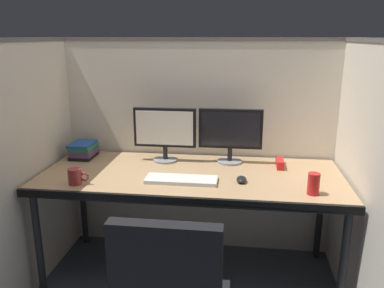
% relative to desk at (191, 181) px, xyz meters
% --- Properties ---
extents(cubicle_partition_rear, '(2.21, 0.06, 1.57)m').
position_rel_desk_xyz_m(cubicle_partition_rear, '(0.00, 0.46, 0.10)').
color(cubicle_partition_rear, beige).
rests_on(cubicle_partition_rear, ground).
extents(cubicle_partition_left, '(0.06, 1.41, 1.57)m').
position_rel_desk_xyz_m(cubicle_partition_left, '(-0.99, -0.09, 0.10)').
color(cubicle_partition_left, beige).
rests_on(cubicle_partition_left, ground).
extents(cubicle_partition_right, '(0.06, 1.41, 1.57)m').
position_rel_desk_xyz_m(cubicle_partition_right, '(0.99, -0.09, 0.10)').
color(cubicle_partition_right, beige).
rests_on(cubicle_partition_right, ground).
extents(desk, '(1.90, 0.80, 0.74)m').
position_rel_desk_xyz_m(desk, '(0.00, 0.00, 0.00)').
color(desk, tan).
rests_on(desk, ground).
extents(monitor_left, '(0.43, 0.17, 0.37)m').
position_rel_desk_xyz_m(monitor_left, '(-0.21, 0.25, 0.27)').
color(monitor_left, gray).
rests_on(monitor_left, desk).
extents(monitor_right, '(0.43, 0.17, 0.37)m').
position_rel_desk_xyz_m(monitor_right, '(0.24, 0.27, 0.27)').
color(monitor_right, gray).
rests_on(monitor_right, desk).
extents(keyboard_main, '(0.43, 0.15, 0.02)m').
position_rel_desk_xyz_m(keyboard_main, '(-0.04, -0.14, 0.06)').
color(keyboard_main, silver).
rests_on(keyboard_main, desk).
extents(computer_mouse, '(0.06, 0.10, 0.04)m').
position_rel_desk_xyz_m(computer_mouse, '(0.32, -0.10, 0.07)').
color(computer_mouse, black).
rests_on(computer_mouse, desk).
extents(coffee_mug, '(0.13, 0.08, 0.09)m').
position_rel_desk_xyz_m(coffee_mug, '(-0.65, -0.26, 0.10)').
color(coffee_mug, '#993333').
rests_on(coffee_mug, desk).
extents(red_stapler, '(0.04, 0.15, 0.06)m').
position_rel_desk_xyz_m(red_stapler, '(0.57, 0.21, 0.08)').
color(red_stapler, red).
rests_on(red_stapler, desk).
extents(book_stack, '(0.16, 0.22, 0.11)m').
position_rel_desk_xyz_m(book_stack, '(-0.81, 0.25, 0.10)').
color(book_stack, black).
rests_on(book_stack, desk).
extents(soda_can, '(0.07, 0.07, 0.12)m').
position_rel_desk_xyz_m(soda_can, '(0.71, -0.24, 0.11)').
color(soda_can, red).
rests_on(soda_can, desk).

